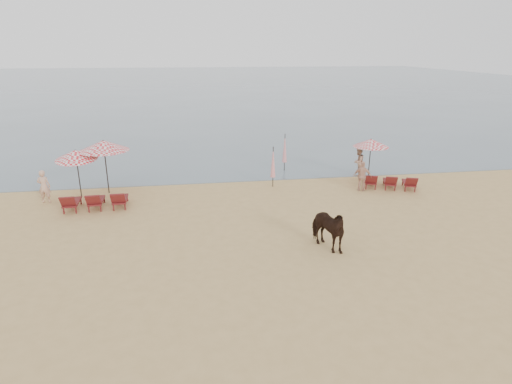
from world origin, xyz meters
TOP-DOWN VIEW (x-y plane):
  - ground at (0.00, 0.00)m, footprint 120.00×120.00m
  - sea at (0.00, 80.00)m, footprint 160.00×140.00m
  - lounger_cluster_left at (-6.90, 6.94)m, footprint 2.73×1.69m
  - lounger_cluster_right at (7.31, 7.71)m, footprint 2.82×2.21m
  - umbrella_open_left_a at (-6.72, 9.15)m, footprint 2.34×2.34m
  - umbrella_open_left_b at (-7.93, 8.72)m, footprint 1.90×1.93m
  - umbrella_open_right at (6.82, 9.32)m, footprint 1.87×1.87m
  - umbrella_closed_left at (1.49, 8.97)m, footprint 0.26×0.26m
  - umbrella_closed_right at (2.70, 11.75)m, footprint 0.27×0.27m
  - cow at (1.99, 1.58)m, footprint 1.55×2.07m
  - beachgoer_left at (-9.37, 8.19)m, footprint 0.59×0.40m
  - beachgoer_right_a at (6.55, 10.18)m, footprint 0.98×0.97m
  - beachgoer_right_b at (5.76, 7.61)m, footprint 0.96×0.66m

SIDE VIEW (x-z plane):
  - ground at x=0.00m, z-range 0.00..0.00m
  - sea at x=0.00m, z-range -0.03..0.03m
  - lounger_cluster_right at x=7.31m, z-range 0.11..0.65m
  - lounger_cluster_left at x=-6.90m, z-range 0.11..0.70m
  - beachgoer_right_b at x=5.76m, z-range 0.00..1.52m
  - beachgoer_left at x=-9.37m, z-range 0.00..1.56m
  - cow at x=1.99m, z-range 0.00..1.59m
  - beachgoer_right_a at x=6.55m, z-range 0.00..1.60m
  - umbrella_closed_left at x=1.49m, z-range 0.24..2.35m
  - umbrella_closed_right at x=2.70m, z-range 0.25..2.44m
  - umbrella_open_right at x=6.82m, z-range 0.91..3.19m
  - umbrella_open_left_b at x=-7.93m, z-range 0.88..3.31m
  - umbrella_open_left_a at x=-6.72m, z-range 1.06..3.73m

